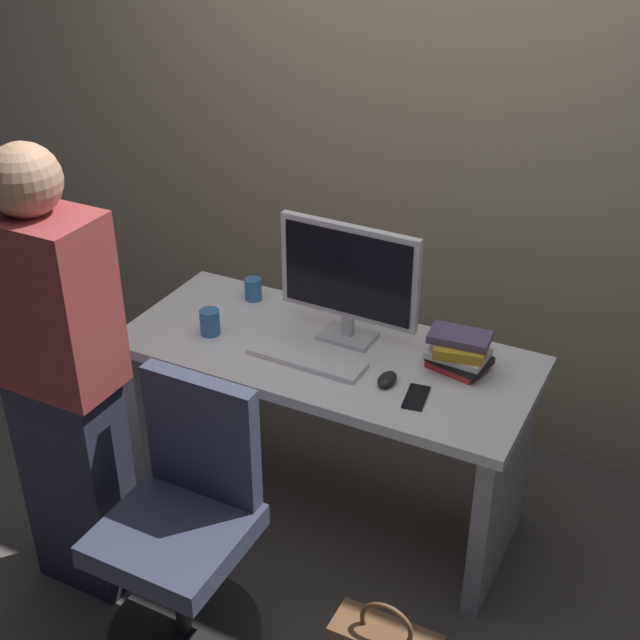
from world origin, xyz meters
The scene contains 12 objects.
ground_plane centered at (0.00, 0.00, 0.00)m, with size 9.00×9.00×0.00m, color #4C4742.
wall_back centered at (0.00, 0.82, 1.50)m, with size 6.40×0.10×3.00m, color tan.
desk centered at (0.00, 0.00, 0.52)m, with size 1.52×0.66×0.74m.
office_chair centered at (-0.13, -0.74, 0.43)m, with size 0.52×0.52×0.94m.
person_at_desk centered at (-0.60, -0.71, 0.84)m, with size 0.40×0.24×1.64m.
monitor centered at (0.03, 0.11, 1.00)m, with size 0.54×0.15×0.46m.
keyboard centered at (-0.03, -0.10, 0.75)m, with size 0.43×0.13×0.02m, color white.
mouse centered at (0.28, -0.10, 0.76)m, with size 0.06×0.10×0.03m, color black.
cup_near_keyboard centered at (-0.44, -0.09, 0.79)m, with size 0.07×0.07×0.10m, color #3372B2.
cup_by_monitor centered at (-0.44, 0.21, 0.79)m, with size 0.07×0.07×0.09m, color #3372B2.
book_stack centered at (0.47, 0.10, 0.81)m, with size 0.23×0.20×0.14m.
cell_phone centered at (0.41, -0.14, 0.75)m, with size 0.07×0.14×0.01m, color black.
Camera 1 is at (1.19, -2.38, 2.39)m, focal length 48.25 mm.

